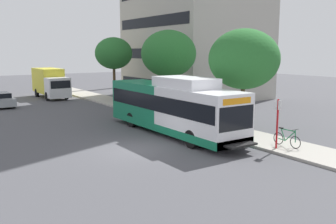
# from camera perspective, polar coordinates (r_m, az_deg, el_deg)

# --- Properties ---
(ground_plane) EXTENTS (120.00, 120.00, 0.00)m
(ground_plane) POSITION_cam_1_polar(r_m,az_deg,el_deg) (26.91, -13.33, -1.98)
(ground_plane) COLOR #4C4C51
(sidewalk_curb) EXTENTS (3.00, 56.00, 0.14)m
(sidewalk_curb) POSITION_cam_1_polar(r_m,az_deg,el_deg) (28.38, 1.46, -1.00)
(sidewalk_curb) COLOR #A8A399
(sidewalk_curb) RESTS_ON ground
(transit_bus) EXTENTS (2.58, 12.25, 3.65)m
(transit_bus) POSITION_cam_1_polar(r_m,az_deg,el_deg) (23.22, 0.63, 0.77)
(transit_bus) COLOR white
(transit_bus) RESTS_ON ground
(bus_stop_sign_pole) EXTENTS (0.10, 0.36, 2.60)m
(bus_stop_sign_pole) POSITION_cam_1_polar(r_m,az_deg,el_deg) (19.99, 16.51, -1.19)
(bus_stop_sign_pole) COLOR red
(bus_stop_sign_pole) RESTS_ON sidewalk_curb
(bicycle_parked) EXTENTS (0.52, 1.76, 1.02)m
(bicycle_parked) POSITION_cam_1_polar(r_m,az_deg,el_deg) (20.76, 17.85, -3.94)
(bicycle_parked) COLOR black
(bicycle_parked) RESTS_ON sidewalk_curb
(street_tree_near_stop) EXTENTS (4.51, 4.51, 6.46)m
(street_tree_near_stop) POSITION_cam_1_polar(r_m,az_deg,el_deg) (24.21, 11.62, 7.99)
(street_tree_near_stop) COLOR #4C3823
(street_tree_near_stop) RESTS_ON sidewalk_curb
(street_tree_mid_block) EXTENTS (4.58, 4.58, 6.78)m
(street_tree_mid_block) POSITION_cam_1_polar(r_m,az_deg,el_deg) (31.03, 0.10, 8.98)
(street_tree_mid_block) COLOR #4C3823
(street_tree_mid_block) RESTS_ON sidewalk_curb
(street_tree_far_block) EXTENTS (3.84, 3.84, 6.45)m
(street_tree_far_block) POSITION_cam_1_polar(r_m,az_deg,el_deg) (38.98, -8.38, 8.93)
(street_tree_far_block) COLOR #4C3823
(street_tree_far_block) RESTS_ON sidewalk_curb
(parked_car_far_lane) EXTENTS (1.80, 4.50, 1.33)m
(parked_car_far_lane) POSITION_cam_1_polar(r_m,az_deg,el_deg) (38.11, -24.31, 1.74)
(parked_car_far_lane) COLOR #93999E
(parked_car_far_lane) RESTS_ON ground
(box_truck_background) EXTENTS (2.32, 7.01, 3.25)m
(box_truck_background) POSITION_cam_1_polar(r_m,az_deg,el_deg) (43.42, -17.70, 4.40)
(box_truck_background) COLOR silver
(box_truck_background) RESTS_ON ground
(lattice_comm_tower) EXTENTS (1.10, 1.10, 30.31)m
(lattice_comm_tower) POSITION_cam_1_polar(r_m,az_deg,el_deg) (58.82, -2.69, 14.19)
(lattice_comm_tower) COLOR #B7B7BC
(lattice_comm_tower) RESTS_ON ground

